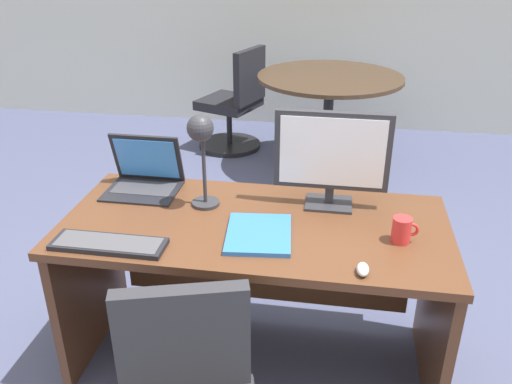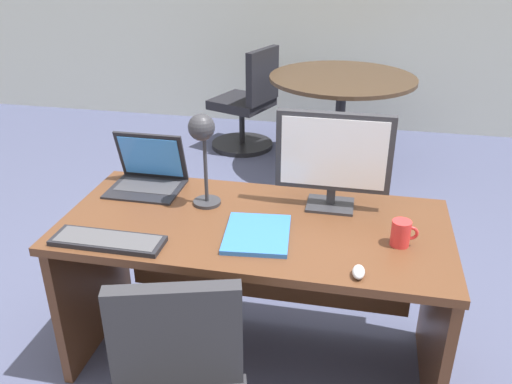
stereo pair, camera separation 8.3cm
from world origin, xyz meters
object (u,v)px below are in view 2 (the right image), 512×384
desk (257,260)px  keyboard (108,241)px  meeting_table (341,100)px  coffee_mug (401,233)px  meeting_chair_near (248,109)px  mouse (359,272)px  desk_lamp (202,140)px  laptop (149,170)px  monitor (334,156)px  book (257,234)px

desk → keyboard: bearing=-147.9°
meeting_table → coffee_mug: bearing=-81.4°
coffee_mug → meeting_chair_near: (-1.19, 2.68, -0.40)m
mouse → coffee_mug: 0.28m
mouse → desk_lamp: (-0.66, 0.39, 0.29)m
mouse → meeting_table: meeting_table is taller
mouse → meeting_table: size_ratio=0.07×
keyboard → coffee_mug: size_ratio=4.26×
laptop → meeting_table: size_ratio=0.28×
mouse → desk_lamp: bearing=149.3°
desk → meeting_chair_near: bearing=103.4°
desk → keyboard: 0.64m
desk → laptop: bearing=159.7°
desk → laptop: laptop is taller
monitor → laptop: (-0.84, 0.05, -0.16)m
mouse → meeting_table: bearing=94.6°
keyboard → meeting_chair_near: bearing=92.0°
mouse → meeting_table: 2.61m
desk → mouse: mouse is taller
keyboard → desk_lamp: 0.55m
desk_lamp → laptop: bearing=153.8°
laptop → meeting_table: (0.77, 2.05, -0.21)m
desk → mouse: 0.60m
desk → book: size_ratio=4.84×
laptop → keyboard: (0.04, -0.52, -0.06)m
desk_lamp → meeting_table: 2.29m
mouse → book: mouse is taller
keyboard → coffee_mug: bearing=11.1°
laptop → keyboard: bearing=-85.7°
desk → monitor: 0.56m
mouse → coffee_mug: bearing=58.3°
desk_lamp → coffee_mug: 0.87m
keyboard → mouse: size_ratio=5.57×
desk → book: (0.03, -0.15, 0.22)m
desk_lamp → meeting_table: (0.45, 2.21, -0.44)m
mouse → meeting_chair_near: (-1.04, 2.91, -0.37)m
keyboard → mouse: mouse is taller
monitor → meeting_table: 2.13m
monitor → coffee_mug: size_ratio=4.72×
desk → monitor: bearing=28.2°
desk_lamp → mouse: bearing=-30.7°
monitor → desk_lamp: size_ratio=1.15×
mouse → coffee_mug: coffee_mug is taller
coffee_mug → meeting_table: 2.40m
keyboard → meeting_chair_near: 2.91m
book → meeting_table: size_ratio=0.29×
mouse → coffee_mug: size_ratio=0.77×
desk → monitor: monitor is taller
book → desk_lamp: bearing=143.1°
keyboard → desk_lamp: (0.28, 0.37, 0.29)m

